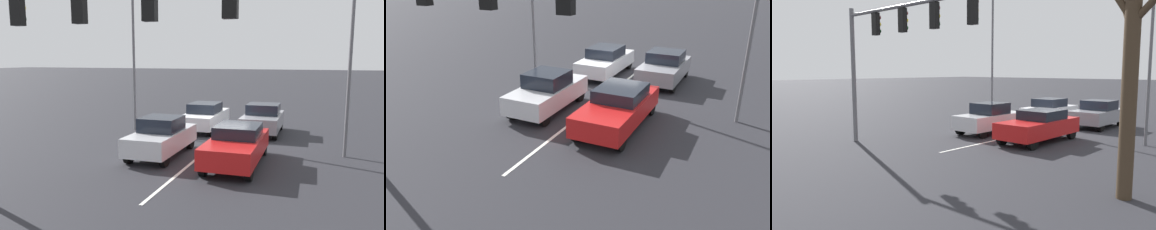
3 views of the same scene
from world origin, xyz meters
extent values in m
plane|color=#28282D|center=(0.00, 0.00, 0.00)|extent=(240.00, 240.00, 0.00)
cube|color=silver|center=(0.00, 1.81, 0.01)|extent=(0.12, 15.62, 0.01)
cube|color=red|center=(-1.70, 4.80, 0.69)|extent=(1.86, 4.69, 0.73)
cube|color=black|center=(-1.70, 4.49, 1.29)|extent=(1.64, 2.00, 0.45)
cube|color=red|center=(-2.35, 2.49, 0.88)|extent=(0.24, 0.06, 0.12)
cube|color=red|center=(-1.05, 2.49, 0.88)|extent=(0.24, 0.06, 0.12)
cylinder|color=black|center=(-2.50, 6.56, 0.33)|extent=(0.22, 0.65, 0.65)
cylinder|color=black|center=(-0.90, 6.56, 0.33)|extent=(0.22, 0.65, 0.65)
cylinder|color=black|center=(-2.50, 3.03, 0.33)|extent=(0.22, 0.65, 0.65)
cylinder|color=black|center=(-0.90, 3.03, 0.33)|extent=(0.22, 0.65, 0.65)
cube|color=silver|center=(1.57, 4.41, 0.69)|extent=(1.75, 4.16, 0.74)
cube|color=black|center=(1.57, 4.41, 1.35)|extent=(1.54, 1.65, 0.59)
cube|color=red|center=(0.95, 2.37, 0.87)|extent=(0.24, 0.06, 0.12)
cube|color=red|center=(2.18, 2.37, 0.87)|extent=(0.24, 0.06, 0.12)
cylinder|color=black|center=(0.82, 5.93, 0.32)|extent=(0.22, 0.63, 0.63)
cylinder|color=black|center=(2.32, 5.93, 0.32)|extent=(0.22, 0.63, 0.63)
cylinder|color=black|center=(0.82, 2.90, 0.32)|extent=(0.22, 0.63, 0.63)
cylinder|color=black|center=(2.32, 2.90, 0.32)|extent=(0.22, 0.63, 0.63)
cube|color=silver|center=(1.45, -1.64, 0.66)|extent=(1.79, 4.43, 0.72)
cube|color=black|center=(1.45, -1.61, 1.29)|extent=(1.58, 1.97, 0.54)
cube|color=red|center=(0.83, -3.81, 0.84)|extent=(0.24, 0.06, 0.12)
cube|color=red|center=(2.08, -3.81, 0.84)|extent=(0.24, 0.06, 0.12)
cylinder|color=black|center=(0.69, 0.03, 0.30)|extent=(0.22, 0.60, 0.60)
cylinder|color=black|center=(2.22, 0.03, 0.30)|extent=(0.22, 0.60, 0.60)
cylinder|color=black|center=(0.69, -3.30, 0.30)|extent=(0.22, 0.60, 0.60)
cylinder|color=black|center=(2.22, -3.30, 0.30)|extent=(0.22, 0.60, 0.60)
cube|color=gray|center=(-1.81, -1.59, 0.69)|extent=(1.91, 4.01, 0.74)
cube|color=black|center=(-1.81, -1.76, 1.33)|extent=(1.68, 1.66, 0.55)
cube|color=red|center=(-2.48, -3.56, 0.87)|extent=(0.24, 0.06, 0.12)
cube|color=red|center=(-1.14, -3.56, 0.87)|extent=(0.24, 0.06, 0.12)
cylinder|color=black|center=(-2.63, -0.15, 0.32)|extent=(0.22, 0.63, 0.63)
cylinder|color=black|center=(-0.98, -0.15, 0.32)|extent=(0.22, 0.63, 0.63)
cylinder|color=black|center=(-2.63, -3.03, 0.32)|extent=(0.22, 0.63, 0.63)
cylinder|color=black|center=(-0.98, -3.03, 0.32)|extent=(0.22, 0.63, 0.63)
sphere|color=#0A3814|center=(-2.70, 10.46, 5.07)|extent=(0.20, 0.20, 0.20)
cube|color=black|center=(-0.84, 10.62, 5.36)|extent=(0.32, 0.22, 0.95)
sphere|color=yellow|center=(-0.84, 10.46, 5.36)|extent=(0.20, 0.20, 0.20)
sphere|color=#0A3814|center=(-0.84, 10.46, 5.07)|extent=(0.20, 0.20, 0.20)
cube|color=black|center=(1.02, 10.62, 5.36)|extent=(0.32, 0.22, 0.95)
sphere|color=yellow|center=(1.02, 10.46, 5.36)|extent=(0.20, 0.20, 0.20)
sphere|color=#0A3814|center=(1.02, 10.46, 5.07)|extent=(0.20, 0.20, 0.20)
cube|color=black|center=(2.88, 10.62, 5.36)|extent=(0.32, 0.22, 0.95)
sphere|color=yellow|center=(2.88, 10.46, 5.36)|extent=(0.20, 0.20, 0.20)
sphere|color=#0A3814|center=(2.88, 10.46, 5.07)|extent=(0.20, 0.20, 0.20)
cylinder|color=slate|center=(5.18, -0.25, 4.69)|extent=(0.14, 0.14, 9.39)
cylinder|color=slate|center=(-5.73, 2.26, 4.49)|extent=(0.14, 0.14, 8.98)
camera|label=1|loc=(-4.50, 18.57, 4.06)|focal=35.00mm
camera|label=2|loc=(-6.19, 17.10, 5.83)|focal=35.00mm
camera|label=3|loc=(-11.07, 20.02, 3.40)|focal=35.00mm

